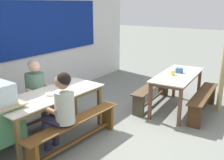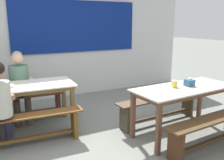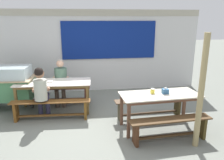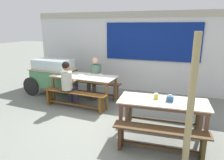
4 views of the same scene
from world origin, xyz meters
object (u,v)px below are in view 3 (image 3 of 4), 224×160
object	(u,v)px
person_left_back_turned	(41,89)
tissue_box	(165,91)
person_center_facing	(61,79)
dining_table_near	(160,98)
bench_far_back	(58,92)
wooden_support_post	(201,93)
bench_near_front	(170,126)
bench_far_front	(51,108)
bench_near_back	(150,106)
food_cart	(6,84)
dining_table_far	(54,85)
soup_bowl	(50,82)
condiment_jar	(153,91)

from	to	relation	value
person_left_back_turned	tissue_box	bearing A→B (deg)	-16.48
person_left_back_turned	person_center_facing	distance (m)	1.01
dining_table_near	bench_far_back	xyz separation A→B (m)	(-2.30, 1.83, -0.38)
wooden_support_post	person_left_back_turned	bearing A→B (deg)	152.18
dining_table_near	bench_near_front	xyz separation A→B (m)	(0.03, -0.54, -0.39)
dining_table_near	bench_far_front	bearing A→B (deg)	162.70
bench_near_back	food_cart	distance (m)	3.71
bench_far_front	person_center_facing	size ratio (longest dim) A/B	1.47
dining_table_far	soup_bowl	world-z (taller)	soup_bowl
dining_table_far	tissue_box	bearing A→B (deg)	-27.12
person_center_facing	soup_bowl	world-z (taller)	person_center_facing
bench_near_front	wooden_support_post	bearing A→B (deg)	-28.63
dining_table_near	tissue_box	world-z (taller)	tissue_box
condiment_jar	wooden_support_post	bearing A→B (deg)	-54.41
bench_far_front	condiment_jar	bearing A→B (deg)	-16.86
dining_table_far	bench_near_front	size ratio (longest dim) A/B	1.16
soup_bowl	wooden_support_post	bearing A→B (deg)	-34.96
condiment_jar	dining_table_far	bearing A→B (deg)	150.93
bench_far_back	person_left_back_turned	distance (m)	1.12
tissue_box	bench_far_back	bearing A→B (deg)	143.39
bench_far_back	soup_bowl	size ratio (longest dim) A/B	12.38
dining_table_far	bench_near_back	distance (m)	2.45
bench_far_back	dining_table_near	bearing A→B (deg)	-38.40
dining_table_near	bench_far_back	bearing A→B (deg)	141.60
person_center_facing	condiment_jar	size ratio (longest dim) A/B	11.80
dining_table_far	person_left_back_turned	size ratio (longest dim) A/B	1.49
tissue_box	bench_near_back	bearing A→B (deg)	106.68
bench_far_back	bench_near_front	world-z (taller)	same
bench_near_back	food_cart	world-z (taller)	food_cart
dining_table_near	bench_far_front	size ratio (longest dim) A/B	0.92
tissue_box	bench_near_front	bearing A→B (deg)	-98.92
bench_far_back	wooden_support_post	bearing A→B (deg)	-43.30
bench_far_back	tissue_box	xyz separation A→B (m)	(2.43, -1.80, 0.51)
condiment_jar	soup_bowl	size ratio (longest dim) A/B	0.74
bench_near_back	bench_far_front	bearing A→B (deg)	175.30
bench_near_back	food_cart	bearing A→B (deg)	163.75
bench_far_front	food_cart	size ratio (longest dim) A/B	1.04
dining_table_near	bench_far_front	xyz separation A→B (m)	(-2.36, 0.74, -0.40)
person_center_facing	soup_bowl	bearing A→B (deg)	-111.15
dining_table_near	person_left_back_turned	xyz separation A→B (m)	(-2.56, 0.82, 0.04)
dining_table_near	condiment_jar	distance (m)	0.21
tissue_box	condiment_jar	size ratio (longest dim) A/B	1.17
condiment_jar	bench_far_front	bearing A→B (deg)	163.14
condiment_jar	soup_bowl	bearing A→B (deg)	152.82
bench_far_back	person_center_facing	xyz separation A→B (m)	(0.11, -0.07, 0.40)
dining_table_near	person_center_facing	distance (m)	2.81
wooden_support_post	dining_table_far	bearing A→B (deg)	143.60
bench_far_front	wooden_support_post	bearing A→B (deg)	-28.20
tissue_box	condiment_jar	bearing A→B (deg)	171.34
bench_far_front	bench_near_front	xyz separation A→B (m)	(2.40, -1.28, 0.01)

